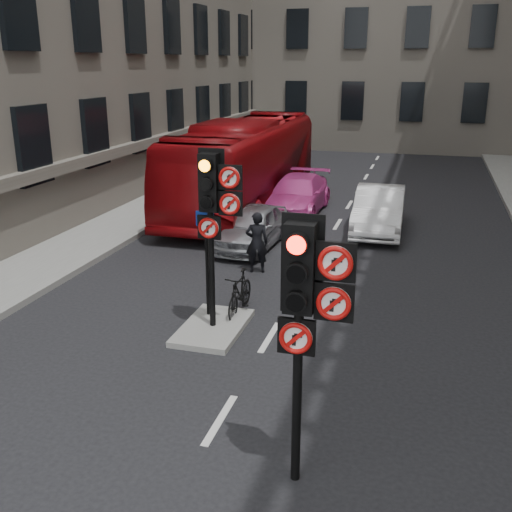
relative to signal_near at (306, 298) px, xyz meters
The scene contains 12 objects.
ground 3.14m from the signal_near, 146.26° to the right, with size 120.00×120.00×0.00m, color black.
pavement_left 14.24m from the signal_near, 128.28° to the left, with size 3.00×50.00×0.16m, color gray.
centre_island 5.44m from the signal_near, 123.83° to the left, with size 1.20×2.00×0.12m, color gray.
signal_near is the anchor object (origin of this frame).
signal_far 4.77m from the signal_near, 123.02° to the left, with size 0.91×0.40×3.58m.
car_silver 10.58m from the signal_near, 109.79° to the left, with size 1.45×3.61×1.23m, color #9D9FA4.
car_white 12.67m from the signal_near, 90.49° to the left, with size 1.50×4.30×1.42m, color silver.
car_pink 14.65m from the signal_near, 102.54° to the left, with size 1.86×4.57×1.33m, color #C93B8F.
bus_red 15.66m from the signal_near, 109.55° to the left, with size 2.72×11.63×3.24m, color maroon.
motorcycle 5.95m from the signal_near, 115.81° to the left, with size 0.44×1.57×0.94m, color black.
motorcyclist 8.38m from the signal_near, 110.03° to the left, with size 0.59×0.38×1.61m, color black.
info_sign 5.47m from the signal_near, 123.52° to the left, with size 0.39×0.13×2.26m.
Camera 1 is at (2.72, -5.50, 5.26)m, focal length 42.00 mm.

